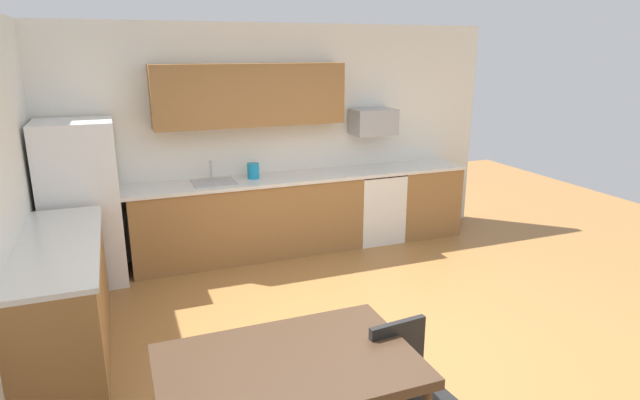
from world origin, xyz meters
name	(u,v)px	position (x,y,z in m)	size (l,w,h in m)	color
ground_plane	(363,343)	(0.00, 0.00, 0.00)	(12.00, 12.00, 0.00)	#9E6B38
wall_back	(271,138)	(0.00, 2.65, 1.35)	(5.80, 0.10, 2.70)	white
cabinet_run_back	(250,220)	(-0.39, 2.30, 0.45)	(2.71, 0.60, 0.90)	olive
cabinet_run_back_right	(422,200)	(1.98, 2.30, 0.45)	(0.84, 0.60, 0.90)	olive
cabinet_run_left	(65,300)	(-2.30, 0.80, 0.45)	(0.60, 2.00, 0.90)	olive
countertop_back	(281,179)	(0.00, 2.30, 0.92)	(4.80, 0.64, 0.04)	silver
countertop_left	(57,245)	(-2.30, 0.80, 0.92)	(0.64, 2.00, 0.04)	silver
upper_cabinets_back	(250,95)	(-0.30, 2.43, 1.90)	(2.20, 0.34, 0.70)	olive
refrigerator	(82,204)	(-2.18, 2.22, 0.86)	(0.76, 0.70, 1.72)	white
oven_range	(374,205)	(1.26, 2.30, 0.46)	(0.60, 0.60, 0.91)	white
microwave	(373,122)	(1.26, 2.40, 1.52)	(0.54, 0.36, 0.32)	#9EA0A5
sink_basin	(215,188)	(-0.79, 2.30, 0.88)	(0.48, 0.40, 0.14)	#A5A8AD
sink_faucet	(211,171)	(-0.79, 2.48, 1.04)	(0.02, 0.02, 0.24)	#B2B5BA
dining_table	(288,371)	(-1.03, -1.18, 0.71)	(1.40, 0.90, 0.78)	#422D1E
chair_near_table	(406,383)	(-0.32, -1.24, 0.50)	(0.44, 0.44, 0.85)	black
kettle	(253,172)	(-0.32, 2.35, 1.02)	(0.14, 0.14, 0.20)	#198CBF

